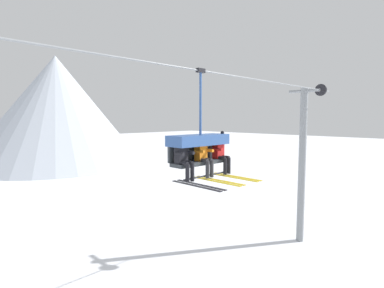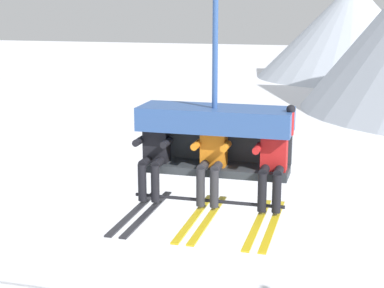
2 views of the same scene
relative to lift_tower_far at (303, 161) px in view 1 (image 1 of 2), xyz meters
The scene contains 7 objects.
mountain_peak_east 35.45m from the lift_tower_far, 87.99° to the left, with size 22.69×22.69×14.66m.
lift_tower_far is the anchor object (origin of this frame).
lift_cable 8.72m from the lift_tower_far, behind, with size 17.89×0.05×0.05m.
chairlift_chair 8.43m from the lift_tower_far, behind, with size 1.97×0.74×3.02m.
skier_black 9.17m from the lift_tower_far, behind, with size 0.46×1.70×1.23m.
skier_orange 8.40m from the lift_tower_far, behind, with size 0.46×1.70×1.23m.
skier_red 7.64m from the lift_tower_far, behind, with size 0.48×1.70×1.34m.
Camera 1 is at (-5.35, -6.71, 6.31)m, focal length 28.00 mm.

